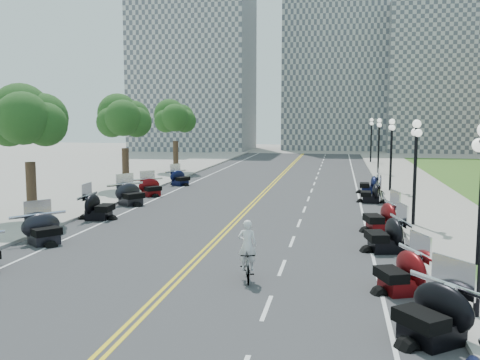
# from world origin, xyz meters

# --- Properties ---
(ground) EXTENTS (160.00, 160.00, 0.00)m
(ground) POSITION_xyz_m (0.00, 0.00, 0.00)
(ground) COLOR gray
(road) EXTENTS (16.00, 90.00, 0.01)m
(road) POSITION_xyz_m (0.00, 10.00, 0.00)
(road) COLOR #333335
(road) RESTS_ON ground
(centerline_yellow_a) EXTENTS (0.12, 90.00, 0.00)m
(centerline_yellow_a) POSITION_xyz_m (-0.12, 10.00, 0.01)
(centerline_yellow_a) COLOR yellow
(centerline_yellow_a) RESTS_ON road
(centerline_yellow_b) EXTENTS (0.12, 90.00, 0.00)m
(centerline_yellow_b) POSITION_xyz_m (0.12, 10.00, 0.01)
(centerline_yellow_b) COLOR yellow
(centerline_yellow_b) RESTS_ON road
(edge_line_north) EXTENTS (0.12, 90.00, 0.00)m
(edge_line_north) POSITION_xyz_m (6.40, 10.00, 0.01)
(edge_line_north) COLOR white
(edge_line_north) RESTS_ON road
(edge_line_south) EXTENTS (0.12, 90.00, 0.00)m
(edge_line_south) POSITION_xyz_m (-6.40, 10.00, 0.01)
(edge_line_south) COLOR white
(edge_line_south) RESTS_ON road
(lane_dash_4) EXTENTS (0.12, 2.00, 0.00)m
(lane_dash_4) POSITION_xyz_m (3.20, -8.00, 0.01)
(lane_dash_4) COLOR white
(lane_dash_4) RESTS_ON road
(lane_dash_5) EXTENTS (0.12, 2.00, 0.00)m
(lane_dash_5) POSITION_xyz_m (3.20, -4.00, 0.01)
(lane_dash_5) COLOR white
(lane_dash_5) RESTS_ON road
(lane_dash_6) EXTENTS (0.12, 2.00, 0.00)m
(lane_dash_6) POSITION_xyz_m (3.20, 0.00, 0.01)
(lane_dash_6) COLOR white
(lane_dash_6) RESTS_ON road
(lane_dash_7) EXTENTS (0.12, 2.00, 0.00)m
(lane_dash_7) POSITION_xyz_m (3.20, 4.00, 0.01)
(lane_dash_7) COLOR white
(lane_dash_7) RESTS_ON road
(lane_dash_8) EXTENTS (0.12, 2.00, 0.00)m
(lane_dash_8) POSITION_xyz_m (3.20, 8.00, 0.01)
(lane_dash_8) COLOR white
(lane_dash_8) RESTS_ON road
(lane_dash_9) EXTENTS (0.12, 2.00, 0.00)m
(lane_dash_9) POSITION_xyz_m (3.20, 12.00, 0.01)
(lane_dash_9) COLOR white
(lane_dash_9) RESTS_ON road
(lane_dash_10) EXTENTS (0.12, 2.00, 0.00)m
(lane_dash_10) POSITION_xyz_m (3.20, 16.00, 0.01)
(lane_dash_10) COLOR white
(lane_dash_10) RESTS_ON road
(lane_dash_11) EXTENTS (0.12, 2.00, 0.00)m
(lane_dash_11) POSITION_xyz_m (3.20, 20.00, 0.01)
(lane_dash_11) COLOR white
(lane_dash_11) RESTS_ON road
(lane_dash_12) EXTENTS (0.12, 2.00, 0.00)m
(lane_dash_12) POSITION_xyz_m (3.20, 24.00, 0.01)
(lane_dash_12) COLOR white
(lane_dash_12) RESTS_ON road
(lane_dash_13) EXTENTS (0.12, 2.00, 0.00)m
(lane_dash_13) POSITION_xyz_m (3.20, 28.00, 0.01)
(lane_dash_13) COLOR white
(lane_dash_13) RESTS_ON road
(lane_dash_14) EXTENTS (0.12, 2.00, 0.00)m
(lane_dash_14) POSITION_xyz_m (3.20, 32.00, 0.01)
(lane_dash_14) COLOR white
(lane_dash_14) RESTS_ON road
(lane_dash_15) EXTENTS (0.12, 2.00, 0.00)m
(lane_dash_15) POSITION_xyz_m (3.20, 36.00, 0.01)
(lane_dash_15) COLOR white
(lane_dash_15) RESTS_ON road
(lane_dash_16) EXTENTS (0.12, 2.00, 0.00)m
(lane_dash_16) POSITION_xyz_m (3.20, 40.00, 0.01)
(lane_dash_16) COLOR white
(lane_dash_16) RESTS_ON road
(lane_dash_17) EXTENTS (0.12, 2.00, 0.00)m
(lane_dash_17) POSITION_xyz_m (3.20, 44.00, 0.01)
(lane_dash_17) COLOR white
(lane_dash_17) RESTS_ON road
(lane_dash_18) EXTENTS (0.12, 2.00, 0.00)m
(lane_dash_18) POSITION_xyz_m (3.20, 48.00, 0.01)
(lane_dash_18) COLOR white
(lane_dash_18) RESTS_ON road
(lane_dash_19) EXTENTS (0.12, 2.00, 0.00)m
(lane_dash_19) POSITION_xyz_m (3.20, 52.00, 0.01)
(lane_dash_19) COLOR white
(lane_dash_19) RESTS_ON road
(sidewalk_north) EXTENTS (5.00, 90.00, 0.15)m
(sidewalk_north) POSITION_xyz_m (10.50, 10.00, 0.07)
(sidewalk_north) COLOR #9E9991
(sidewalk_north) RESTS_ON ground
(sidewalk_south) EXTENTS (5.00, 90.00, 0.15)m
(sidewalk_south) POSITION_xyz_m (-10.50, 10.00, 0.07)
(sidewalk_south) COLOR #9E9991
(sidewalk_south) RESTS_ON ground
(distant_block_a) EXTENTS (18.00, 14.00, 26.00)m
(distant_block_a) POSITION_xyz_m (-18.00, 62.00, 13.00)
(distant_block_a) COLOR gray
(distant_block_a) RESTS_ON ground
(distant_block_b) EXTENTS (16.00, 12.00, 30.00)m
(distant_block_b) POSITION_xyz_m (4.00, 68.00, 15.00)
(distant_block_b) COLOR gray
(distant_block_b) RESTS_ON ground
(distant_block_c) EXTENTS (20.00, 14.00, 22.00)m
(distant_block_c) POSITION_xyz_m (22.00, 65.00, 11.00)
(distant_block_c) COLOR gray
(distant_block_c) RESTS_ON ground
(street_lamp_2) EXTENTS (0.50, 1.20, 4.90)m
(street_lamp_2) POSITION_xyz_m (8.60, 4.00, 2.60)
(street_lamp_2) COLOR black
(street_lamp_2) RESTS_ON sidewalk_north
(street_lamp_3) EXTENTS (0.50, 1.20, 4.90)m
(street_lamp_3) POSITION_xyz_m (8.60, 16.00, 2.60)
(street_lamp_3) COLOR black
(street_lamp_3) RESTS_ON sidewalk_north
(street_lamp_4) EXTENTS (0.50, 1.20, 4.90)m
(street_lamp_4) POSITION_xyz_m (8.60, 28.00, 2.60)
(street_lamp_4) COLOR black
(street_lamp_4) RESTS_ON sidewalk_north
(street_lamp_5) EXTENTS (0.50, 1.20, 4.90)m
(street_lamp_5) POSITION_xyz_m (8.60, 40.00, 2.60)
(street_lamp_5) COLOR black
(street_lamp_5) RESTS_ON sidewalk_north
(tree_2) EXTENTS (4.80, 4.80, 9.20)m
(tree_2) POSITION_xyz_m (-10.00, 2.00, 4.75)
(tree_2) COLOR #235619
(tree_2) RESTS_ON sidewalk_south
(tree_3) EXTENTS (4.80, 4.80, 9.20)m
(tree_3) POSITION_xyz_m (-10.00, 14.00, 4.75)
(tree_3) COLOR #235619
(tree_3) RESTS_ON sidewalk_south
(tree_4) EXTENTS (4.80, 4.80, 9.20)m
(tree_4) POSITION_xyz_m (-10.00, 26.00, 4.75)
(tree_4) COLOR #235619
(tree_4) RESTS_ON sidewalk_south
(motorcycle_n_3) EXTENTS (3.13, 3.13, 1.56)m
(motorcycle_n_3) POSITION_xyz_m (7.26, -9.52, 0.78)
(motorcycle_n_3) COLOR black
(motorcycle_n_3) RESTS_ON road
(motorcycle_n_4) EXTENTS (2.68, 2.68, 1.44)m
(motorcycle_n_4) POSITION_xyz_m (6.96, -5.98, 0.72)
(motorcycle_n_4) COLOR #590A0C
(motorcycle_n_4) RESTS_ON road
(motorcycle_n_5) EXTENTS (2.60, 2.60, 1.53)m
(motorcycle_n_5) POSITION_xyz_m (6.91, -1.01, 0.76)
(motorcycle_n_5) COLOR black
(motorcycle_n_5) RESTS_ON road
(motorcycle_n_6) EXTENTS (2.65, 2.65, 1.54)m
(motorcycle_n_6) POSITION_xyz_m (7.01, 2.69, 0.77)
(motorcycle_n_6) COLOR #590A0C
(motorcycle_n_6) RESTS_ON road
(motorcycle_n_8) EXTENTS (1.99, 1.99, 1.35)m
(motorcycle_n_8) POSITION_xyz_m (7.04, 11.22, 0.68)
(motorcycle_n_8) COLOR black
(motorcycle_n_8) RESTS_ON road
(motorcycle_n_9) EXTENTS (2.06, 2.06, 1.41)m
(motorcycle_n_9) POSITION_xyz_m (7.16, 15.31, 0.71)
(motorcycle_n_9) COLOR black
(motorcycle_n_9) RESTS_ON road
(motorcycle_s_5) EXTENTS (2.87, 2.87, 1.43)m
(motorcycle_s_5) POSITION_xyz_m (-6.84, -2.29, 0.72)
(motorcycle_s_5) COLOR black
(motorcycle_s_5) RESTS_ON road
(motorcycle_s_6) EXTENTS (2.27, 2.27, 1.51)m
(motorcycle_s_6) POSITION_xyz_m (-6.98, 3.14, 0.75)
(motorcycle_s_6) COLOR black
(motorcycle_s_6) RESTS_ON road
(motorcycle_s_7) EXTENTS (2.98, 2.98, 1.50)m
(motorcycle_s_7) POSITION_xyz_m (-7.08, 7.65, 0.75)
(motorcycle_s_7) COLOR black
(motorcycle_s_7) RESTS_ON road
(motorcycle_s_8) EXTENTS (2.70, 2.70, 1.34)m
(motorcycle_s_8) POSITION_xyz_m (-7.14, 11.36, 0.67)
(motorcycle_s_8) COLOR #590A0C
(motorcycle_s_8) RESTS_ON road
(motorcycle_s_9) EXTENTS (2.57, 2.57, 1.32)m
(motorcycle_s_9) POSITION_xyz_m (-6.89, 17.12, 0.66)
(motorcycle_s_9) COLOR black
(motorcycle_s_9) RESTS_ON road
(bicycle) EXTENTS (0.81, 1.70, 0.99)m
(bicycle) POSITION_xyz_m (2.26, -5.68, 0.49)
(bicycle) COLOR #A51414
(bicycle) RESTS_ON road
(cyclist_rider) EXTENTS (0.60, 0.39, 1.64)m
(cyclist_rider) POSITION_xyz_m (2.26, -5.68, 1.81)
(cyclist_rider) COLOR white
(cyclist_rider) RESTS_ON bicycle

